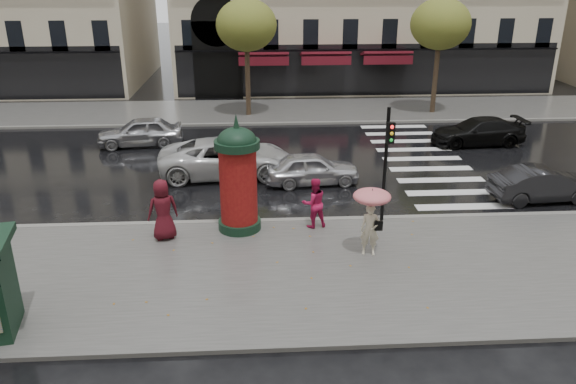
{
  "coord_description": "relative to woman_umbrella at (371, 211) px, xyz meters",
  "views": [
    {
      "loc": [
        -1.58,
        -14.5,
        8.15
      ],
      "look_at": [
        -0.64,
        1.5,
        1.74
      ],
      "focal_mm": 35.0,
      "sensor_mm": 36.0,
      "label": 1
    }
  ],
  "objects": [
    {
      "name": "car_silver",
      "position": [
        -1.11,
        6.34,
        -0.88
      ],
      "size": [
        3.9,
        1.84,
        1.29
      ],
      "primitive_type": "imported",
      "rotation": [
        0.0,
        0.0,
        1.66
      ],
      "color": "silver",
      "rests_on": "ground"
    },
    {
      "name": "ground",
      "position": [
        -1.74,
        -0.38,
        -1.53
      ],
      "size": [
        160.0,
        160.0,
        0.0
      ],
      "primitive_type": "plane",
      "color": "black",
      "rests_on": "ground"
    },
    {
      "name": "far_kerb",
      "position": [
        -1.74,
        15.62,
        -1.46
      ],
      "size": [
        90.0,
        0.25,
        0.14
      ],
      "primitive_type": "cube",
      "color": "slate",
      "rests_on": "ground"
    },
    {
      "name": "tree_far_left",
      "position": [
        -3.74,
        17.62,
        3.64
      ],
      "size": [
        3.4,
        3.4,
        6.64
      ],
      "color": "#38281C",
      "rests_on": "ground"
    },
    {
      "name": "near_kerb",
      "position": [
        -1.74,
        2.62,
        -1.46
      ],
      "size": [
        90.0,
        0.25,
        0.14
      ],
      "primitive_type": "cube",
      "color": "slate",
      "rests_on": "ground"
    },
    {
      "name": "morris_column",
      "position": [
        -3.93,
        2.02,
        0.45
      ],
      "size": [
        1.44,
        1.44,
        3.88
      ],
      "color": "black",
      "rests_on": "near_sidewalk"
    },
    {
      "name": "near_sidewalk",
      "position": [
        -1.74,
        -0.88,
        -1.47
      ],
      "size": [
        90.0,
        7.0,
        0.12
      ],
      "primitive_type": "cube",
      "color": "#474744",
      "rests_on": "ground"
    },
    {
      "name": "woman_umbrella",
      "position": [
        0.0,
        0.0,
        0.0
      ],
      "size": [
        1.11,
        1.11,
        2.13
      ],
      "color": "beige",
      "rests_on": "near_sidewalk"
    },
    {
      "name": "car_black",
      "position": [
        7.61,
        11.29,
        -0.87
      ],
      "size": [
        4.63,
        2.07,
        1.32
      ],
      "primitive_type": "imported",
      "rotation": [
        0.0,
        0.0,
        -1.52
      ],
      "color": "black",
      "rests_on": "ground"
    },
    {
      "name": "car_far_silver",
      "position": [
        -9.0,
        12.08,
        -0.83
      ],
      "size": [
        4.29,
        2.17,
        1.4
      ],
      "primitive_type": "imported",
      "rotation": [
        0.0,
        0.0,
        -1.44
      ],
      "color": "#A8A8AC",
      "rests_on": "ground"
    },
    {
      "name": "woman_red",
      "position": [
        -1.47,
        2.02,
        -0.55
      ],
      "size": [
        0.96,
        0.83,
        1.7
      ],
      "primitive_type": "imported",
      "rotation": [
        0.0,
        0.0,
        3.39
      ],
      "color": "#B91649",
      "rests_on": "near_sidewalk"
    },
    {
      "name": "tree_far_right",
      "position": [
        7.26,
        17.62,
        3.64
      ],
      "size": [
        3.4,
        3.4,
        6.64
      ],
      "color": "#38281C",
      "rests_on": "ground"
    },
    {
      "name": "zebra_crossing",
      "position": [
        4.26,
        9.22,
        -1.52
      ],
      "size": [
        3.6,
        11.75,
        0.01
      ],
      "primitive_type": "cube",
      "color": "silver",
      "rests_on": "ground"
    },
    {
      "name": "far_sidewalk",
      "position": [
        -1.74,
        18.62,
        -1.47
      ],
      "size": [
        90.0,
        6.0,
        0.12
      ],
      "primitive_type": "cube",
      "color": "#474744",
      "rests_on": "ground"
    },
    {
      "name": "traffic_light",
      "position": [
        0.93,
        2.34,
        0.97
      ],
      "size": [
        0.28,
        0.38,
        3.93
      ],
      "color": "black",
      "rests_on": "near_sidewalk"
    },
    {
      "name": "car_darkgrey",
      "position": [
        7.33,
        4.07,
        -0.88
      ],
      "size": [
        3.99,
        1.66,
        1.28
      ],
      "primitive_type": "imported",
      "rotation": [
        0.0,
        0.0,
        1.65
      ],
      "color": "black",
      "rests_on": "ground"
    },
    {
      "name": "car_white",
      "position": [
        -4.55,
        7.5,
        -0.74
      ],
      "size": [
        5.73,
        2.82,
        1.57
      ],
      "primitive_type": "imported",
      "rotation": [
        0.0,
        0.0,
        1.61
      ],
      "color": "silver",
      "rests_on": "ground"
    },
    {
      "name": "man_burgundy",
      "position": [
        -6.3,
        1.43,
        -0.42
      ],
      "size": [
        1.13,
        0.93,
        1.98
      ],
      "primitive_type": "imported",
      "rotation": [
        0.0,
        0.0,
        3.51
      ],
      "color": "#490E17",
      "rests_on": "near_sidewalk"
    }
  ]
}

